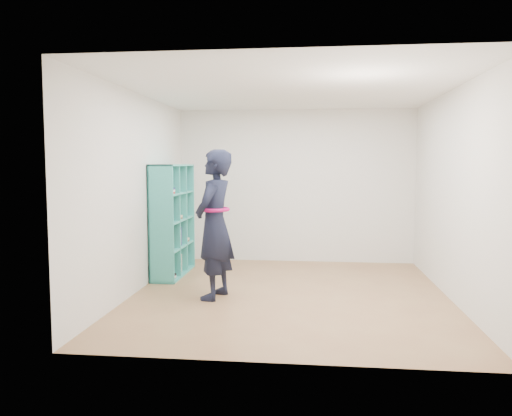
# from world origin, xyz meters

# --- Properties ---
(floor) EXTENTS (4.50, 4.50, 0.00)m
(floor) POSITION_xyz_m (0.00, 0.00, 0.00)
(floor) COLOR #8C603F
(floor) RESTS_ON ground
(ceiling) EXTENTS (4.50, 4.50, 0.00)m
(ceiling) POSITION_xyz_m (0.00, 0.00, 2.60)
(ceiling) COLOR white
(ceiling) RESTS_ON wall_back
(wall_left) EXTENTS (0.02, 4.50, 2.60)m
(wall_left) POSITION_xyz_m (-2.00, 0.00, 1.30)
(wall_left) COLOR silver
(wall_left) RESTS_ON floor
(wall_right) EXTENTS (0.02, 4.50, 2.60)m
(wall_right) POSITION_xyz_m (2.00, 0.00, 1.30)
(wall_right) COLOR silver
(wall_right) RESTS_ON floor
(wall_back) EXTENTS (4.00, 0.02, 2.60)m
(wall_back) POSITION_xyz_m (0.00, 2.25, 1.30)
(wall_back) COLOR silver
(wall_back) RESTS_ON floor
(wall_front) EXTENTS (4.00, 0.02, 2.60)m
(wall_front) POSITION_xyz_m (0.00, -2.25, 1.30)
(wall_front) COLOR silver
(wall_front) RESTS_ON floor
(bookshelf) EXTENTS (0.37, 1.26, 1.67)m
(bookshelf) POSITION_xyz_m (-1.83, 0.97, 0.82)
(bookshelf) COLOR teal
(bookshelf) RESTS_ON floor
(person) EXTENTS (0.58, 0.76, 1.86)m
(person) POSITION_xyz_m (-0.92, -0.27, 0.93)
(person) COLOR black
(person) RESTS_ON floor
(smartphone) EXTENTS (0.01, 0.09, 0.13)m
(smartphone) POSITION_xyz_m (-1.04, -0.15, 1.05)
(smartphone) COLOR silver
(smartphone) RESTS_ON person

